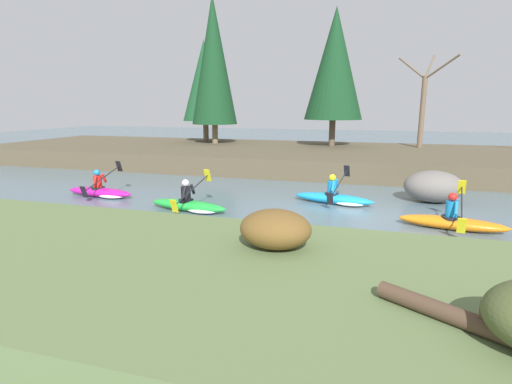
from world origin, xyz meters
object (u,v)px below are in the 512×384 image
at_px(kayaker_trailing, 191,205).
at_px(kayaker_lead, 453,221).
at_px(boulder_midstream, 433,186).
at_px(driftwood_log, 464,319).
at_px(kayaker_middle, 336,198).
at_px(kayaker_far_back, 102,192).

bearing_deg(kayaker_trailing, kayaker_lead, 9.91).
xyz_separation_m(kayaker_trailing, boulder_midstream, (7.47, 3.52, 0.35)).
distance_m(kayaker_lead, driftwood_log, 6.36).
bearing_deg(kayaker_middle, kayaker_far_back, -159.68).
bearing_deg(kayaker_trailing, boulder_midstream, 33.08).
height_order(kayaker_trailing, driftwood_log, kayaker_trailing).
distance_m(kayaker_trailing, driftwood_log, 8.99).
bearing_deg(boulder_midstream, kayaker_trailing, -154.78).
bearing_deg(kayaker_far_back, kayaker_lead, -0.16).
bearing_deg(kayaker_lead, kayaker_trailing, -169.48).
relative_size(kayaker_middle, kayaker_trailing, 1.00).
bearing_deg(kayaker_far_back, kayaker_middle, 12.36).
height_order(kayaker_lead, kayaker_far_back, same).
distance_m(kayaker_trailing, kayaker_far_back, 4.08).
bearing_deg(kayaker_middle, kayaker_trailing, -141.28).
bearing_deg(kayaker_lead, kayaker_middle, 157.11).
bearing_deg(kayaker_lead, kayaker_far_back, -174.64).
xyz_separation_m(kayaker_middle, boulder_midstream, (3.15, 1.24, 0.35)).
xyz_separation_m(kayaker_trailing, kayaker_far_back, (-3.98, 0.90, 0.00)).
bearing_deg(driftwood_log, kayaker_trailing, 169.26).
distance_m(kayaker_middle, boulder_midstream, 3.41).
xyz_separation_m(kayaker_lead, kayaker_far_back, (-11.59, 0.63, -0.02)).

